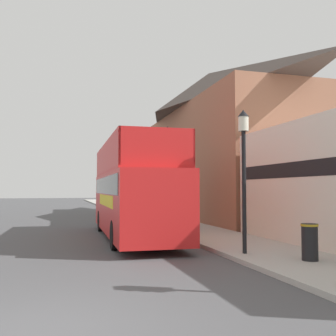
{
  "coord_description": "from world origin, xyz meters",
  "views": [
    {
      "loc": [
        0.31,
        -6.04,
        2.1
      ],
      "look_at": [
        4.75,
        9.78,
        2.99
      ],
      "focal_mm": 42.0,
      "sensor_mm": 36.0,
      "label": 1
    }
  ],
  "objects_px": {
    "tour_bus": "(133,196)",
    "lamp_post_second": "(167,158)",
    "parked_car_ahead_of_bus": "(122,211)",
    "litter_bin": "(310,241)",
    "lamp_post_nearest": "(244,153)"
  },
  "relations": [
    {
      "from": "litter_bin",
      "to": "tour_bus",
      "type": "bearing_deg",
      "value": 115.92
    },
    {
      "from": "tour_bus",
      "to": "lamp_post_second",
      "type": "relative_size",
      "value": 2.03
    },
    {
      "from": "tour_bus",
      "to": "litter_bin",
      "type": "height_order",
      "value": "tour_bus"
    },
    {
      "from": "parked_car_ahead_of_bus",
      "to": "lamp_post_nearest",
      "type": "distance_m",
      "value": 13.62
    },
    {
      "from": "lamp_post_second",
      "to": "litter_bin",
      "type": "xyz_separation_m",
      "value": [
        1.4,
        -9.6,
        -2.99
      ]
    },
    {
      "from": "tour_bus",
      "to": "lamp_post_second",
      "type": "height_order",
      "value": "lamp_post_second"
    },
    {
      "from": "tour_bus",
      "to": "lamp_post_nearest",
      "type": "distance_m",
      "value": 6.41
    },
    {
      "from": "tour_bus",
      "to": "lamp_post_nearest",
      "type": "relative_size",
      "value": 2.36
    },
    {
      "from": "tour_bus",
      "to": "litter_bin",
      "type": "distance_m",
      "value": 8.27
    },
    {
      "from": "lamp_post_nearest",
      "to": "parked_car_ahead_of_bus",
      "type": "bearing_deg",
      "value": 97.13
    },
    {
      "from": "lamp_post_nearest",
      "to": "lamp_post_second",
      "type": "bearing_deg",
      "value": 91.61
    },
    {
      "from": "parked_car_ahead_of_bus",
      "to": "lamp_post_second",
      "type": "bearing_deg",
      "value": -75.36
    },
    {
      "from": "lamp_post_nearest",
      "to": "litter_bin",
      "type": "relative_size",
      "value": 4.4
    },
    {
      "from": "parked_car_ahead_of_bus",
      "to": "lamp_post_second",
      "type": "distance_m",
      "value": 6.21
    },
    {
      "from": "lamp_post_nearest",
      "to": "lamp_post_second",
      "type": "xyz_separation_m",
      "value": [
        -0.22,
        8.0,
        0.44
      ]
    }
  ]
}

